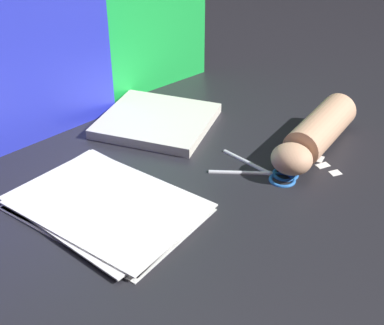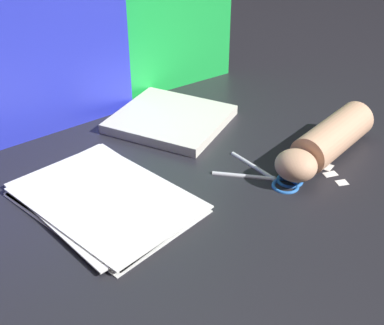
{
  "view_description": "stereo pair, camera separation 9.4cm",
  "coord_description": "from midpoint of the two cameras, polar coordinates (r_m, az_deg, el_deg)",
  "views": [
    {
      "loc": [
        -0.59,
        -0.5,
        0.56
      ],
      "look_at": [
        0.03,
        -0.0,
        0.06
      ],
      "focal_mm": 50.0,
      "sensor_mm": 36.0,
      "label": 1
    },
    {
      "loc": [
        -0.52,
        -0.57,
        0.56
      ],
      "look_at": [
        0.03,
        -0.0,
        0.06
      ],
      "focal_mm": 50.0,
      "sensor_mm": 36.0,
      "label": 2
    }
  ],
  "objects": [
    {
      "name": "hand_forearm",
      "position": [
        1.09,
        16.48,
        2.01
      ],
      "size": [
        0.29,
        0.1,
        0.07
      ],
      "color": "tan",
      "rests_on": "ground_plane"
    },
    {
      "name": "book_closed",
      "position": [
        1.18,
        -0.05,
        4.59
      ],
      "size": [
        0.28,
        0.29,
        0.02
      ],
      "color": "silver",
      "rests_on": "ground_plane"
    },
    {
      "name": "paper_scrap_near",
      "position": [
        1.04,
        18.22,
        -2.12
      ],
      "size": [
        0.03,
        0.03,
        0.0
      ],
      "color": "white",
      "rests_on": "ground_plane"
    },
    {
      "name": "paper_stack",
      "position": [
        0.94,
        -6.47,
        -4.01
      ],
      "size": [
        0.25,
        0.33,
        0.01
      ],
      "color": "white",
      "rests_on": "ground_plane"
    },
    {
      "name": "paper_scrap_far",
      "position": [
        1.08,
        16.78,
        -0.57
      ],
      "size": [
        0.03,
        0.02,
        0.0
      ],
      "color": "white",
      "rests_on": "ground_plane"
    },
    {
      "name": "ground_plane",
      "position": [
        0.96,
        1.44,
        -3.71
      ],
      "size": [
        6.0,
        6.0,
        0.0
      ],
      "primitive_type": "plane",
      "color": "black"
    },
    {
      "name": "scissors",
      "position": [
        1.02,
        11.33,
        -1.63
      ],
      "size": [
        0.12,
        0.18,
        0.01
      ],
      "color": "silver",
      "rests_on": "ground_plane"
    },
    {
      "name": "paper_scrap_mid",
      "position": [
        1.06,
        17.03,
        -1.26
      ],
      "size": [
        0.03,
        0.03,
        0.0
      ],
      "color": "white",
      "rests_on": "ground_plane"
    }
  ]
}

